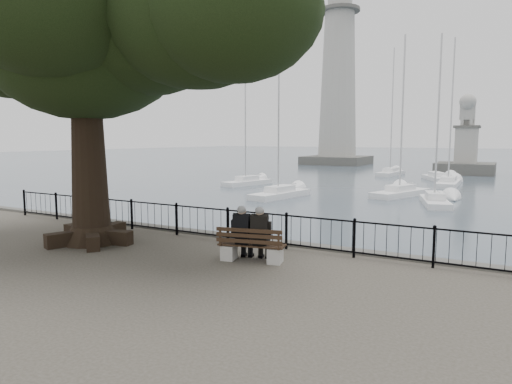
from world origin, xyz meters
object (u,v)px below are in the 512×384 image
Objects in this scene: bench at (251,249)px; lion_monument at (466,154)px; person_left at (243,235)px; tree at (110,19)px; person_right at (261,236)px; lighthouse at (338,87)px.

bench is 0.19× the size of lion_monument.
person_left is 7.22m from tree.
person_right is (0.21, 0.15, 0.35)m from bench.
person_right is 0.16× the size of lion_monument.
person_left is 0.16× the size of lion_monument.
lighthouse is at bearing 107.29° from person_right.
bench is 64.93m from lighthouse.
tree is 0.42× the size of lighthouse.
lion_monument is (20.00, -12.08, -9.92)m from lighthouse.
bench is 49.13m from lion_monument.
bench is at bearing -9.49° from person_left.
person_left is 1.00× the size of person_right.
lighthouse reaches higher than tree.
bench is at bearing -144.13° from person_right.
bench is at bearing -72.92° from lighthouse.
person_left is at bearing 4.66° from tree.
lion_monument is (1.21, 49.10, 1.05)m from bench.
person_right is at bearing 5.48° from tree.
person_right is at bearing 35.87° from bench.
tree reaches higher than bench.
person_left and person_right have the same top height.
lion_monument is (1.00, 48.95, 0.70)m from person_right.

